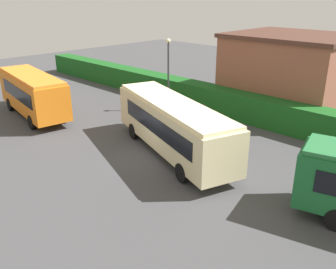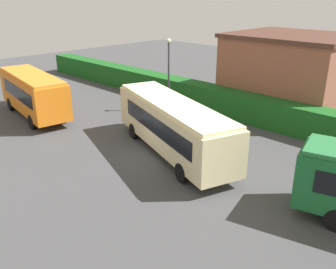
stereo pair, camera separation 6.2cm
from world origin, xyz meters
name	(u,v)px [view 2 (the right image)]	position (x,y,z in m)	size (l,w,h in m)	color
ground_plane	(154,155)	(0.00, 0.00, 0.00)	(77.98, 77.98, 0.00)	#424244
bus_orange	(33,92)	(-11.68, -1.39, 1.86)	(8.90, 3.67, 3.24)	orange
bus_cream	(173,124)	(0.54, 0.96, 1.82)	(10.71, 5.78, 3.16)	beige
person_left	(196,128)	(0.27, 3.37, 0.91)	(0.50, 0.48, 1.73)	black
hedge_row	(244,106)	(0.00, 9.12, 0.99)	(50.99, 1.75, 1.97)	#19561C
depot_building	(291,73)	(1.11, 13.67, 2.97)	(8.97, 8.09, 5.93)	brown
lamppost	(169,67)	(-5.49, 6.77, 3.50)	(0.36, 0.36, 5.62)	#38383D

